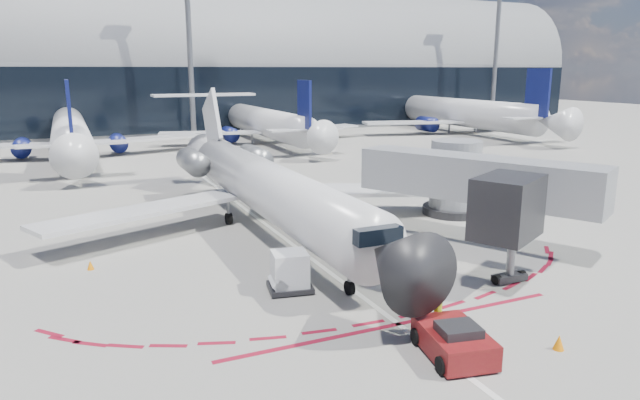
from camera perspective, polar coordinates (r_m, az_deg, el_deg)
name	(u,v)px	position (r m, az deg, el deg)	size (l,w,h in m)	color
ground	(288,241)	(31.47, -3.26, -4.10)	(260.00, 260.00, 0.00)	slate
apron_centerline	(275,231)	(33.26, -4.49, -3.16)	(0.25, 40.00, 0.01)	silver
apron_stop_bar	(398,324)	(21.79, 7.85, -12.19)	(14.00, 0.25, 0.01)	maroon
terminal_building	(135,74)	(93.72, -17.97, 11.93)	(150.00, 24.15, 24.00)	gray
jet_bridge	(470,183)	(32.97, 14.74, 1.67)	(10.03, 15.20, 4.90)	#929499
light_mast_centre	(189,43)	(77.80, -12.93, 15.07)	(0.70, 0.70, 25.00)	slate
light_mast_east	(496,48)	(100.57, 17.21, 14.29)	(0.70, 0.70, 25.00)	slate
regional_jet	(262,184)	(33.65, -5.87, 1.60)	(25.51, 31.46, 7.88)	silver
pushback_tug	(454,341)	(19.72, 13.26, -13.55)	(2.45, 4.77, 1.21)	#600D12
ramp_worker	(438,310)	(20.89, 11.72, -10.73)	(0.68, 0.44, 1.85)	#C9DD17
uld_container	(290,272)	(24.33, -3.03, -7.19)	(2.07, 1.85, 1.72)	black
safety_cone_left	(90,265)	(29.06, -21.98, -6.05)	(0.32, 0.32, 0.45)	orange
safety_cone_right	(559,342)	(21.31, 22.78, -12.99)	(0.38, 0.38, 0.52)	orange
bg_airliner_1	(68,108)	(66.36, -23.92, 8.43)	(32.33, 34.23, 10.46)	silver
bg_airliner_2	(264,103)	(73.78, -5.61, 9.67)	(31.23, 33.07, 10.10)	silver
bg_airliner_3	(460,93)	(87.83, 13.78, 10.39)	(35.92, 38.03, 11.62)	silver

